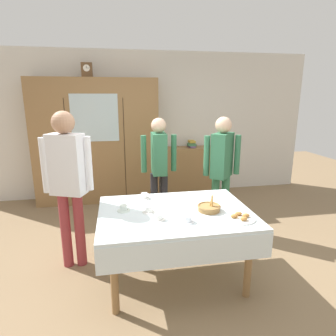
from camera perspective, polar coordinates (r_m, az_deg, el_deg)
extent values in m
plane|color=#846B4C|center=(3.46, 0.62, -18.99)|extent=(12.00, 12.00, 0.00)
cube|color=silver|center=(5.55, -4.57, 8.55)|extent=(6.40, 0.10, 2.70)
cylinder|color=olive|center=(2.70, -10.72, -20.63)|extent=(0.07, 0.07, 0.73)
cylinder|color=olive|center=(2.94, 15.80, -17.71)|extent=(0.07, 0.07, 0.73)
cylinder|color=olive|center=(3.43, -10.69, -12.55)|extent=(0.07, 0.07, 0.73)
cylinder|color=olive|center=(3.62, 9.91, -10.97)|extent=(0.07, 0.07, 0.73)
cube|color=silver|center=(2.93, 1.41, -8.83)|extent=(1.53, 1.13, 0.03)
cube|color=silver|center=(2.51, 4.11, -16.65)|extent=(1.53, 0.01, 0.24)
cube|color=olive|center=(5.27, -14.00, 5.11)|extent=(2.17, 0.45, 2.20)
cube|color=silver|center=(4.99, -14.46, 9.68)|extent=(0.78, 0.01, 0.79)
cube|color=black|center=(5.12, -19.41, 3.21)|extent=(0.01, 0.01, 1.76)
cube|color=black|center=(5.05, -8.67, 3.73)|extent=(0.01, 0.01, 1.76)
cube|color=brown|center=(5.23, -15.93, 18.33)|extent=(0.18, 0.10, 0.24)
cylinder|color=white|center=(5.18, -16.01, 18.69)|extent=(0.11, 0.01, 0.11)
cube|color=black|center=(5.18, -16.03, 18.86)|extent=(0.00, 0.00, 0.04)
cube|color=black|center=(5.17, -15.78, 18.72)|extent=(0.05, 0.00, 0.00)
cube|color=olive|center=(5.62, 4.65, -0.54)|extent=(1.06, 0.35, 0.93)
cube|color=#664C7A|center=(5.52, 4.75, 4.34)|extent=(0.13, 0.19, 0.03)
cube|color=#3D754C|center=(5.51, 4.76, 4.68)|extent=(0.17, 0.19, 0.03)
cube|color=#3D754C|center=(5.51, 4.76, 4.99)|extent=(0.13, 0.17, 0.03)
cube|color=#B29333|center=(5.50, 4.77, 5.33)|extent=(0.11, 0.20, 0.04)
cylinder|color=silver|center=(2.96, -8.87, -8.43)|extent=(0.13, 0.13, 0.01)
cylinder|color=silver|center=(2.95, -8.90, -7.86)|extent=(0.08, 0.08, 0.05)
torus|color=silver|center=(2.95, -8.15, -7.78)|extent=(0.04, 0.01, 0.04)
cylinder|color=white|center=(2.90, -3.83, -8.76)|extent=(0.13, 0.13, 0.01)
cylinder|color=white|center=(2.89, -3.84, -8.19)|extent=(0.08, 0.08, 0.05)
torus|color=white|center=(2.89, -3.09, -8.09)|extent=(0.04, 0.01, 0.04)
cylinder|color=#47230F|center=(2.88, -3.85, -7.79)|extent=(0.06, 0.06, 0.01)
cylinder|color=white|center=(2.69, 3.93, -10.66)|extent=(0.13, 0.13, 0.01)
cylinder|color=white|center=(2.68, 3.94, -10.05)|extent=(0.08, 0.08, 0.05)
torus|color=white|center=(2.68, 4.74, -9.93)|extent=(0.04, 0.01, 0.04)
cylinder|color=#47230F|center=(2.67, 3.95, -9.63)|extent=(0.06, 0.06, 0.01)
cylinder|color=white|center=(2.73, -1.91, -10.22)|extent=(0.13, 0.13, 0.01)
cylinder|color=white|center=(2.72, -1.92, -9.61)|extent=(0.08, 0.08, 0.05)
torus|color=white|center=(2.72, -1.11, -9.50)|extent=(0.04, 0.01, 0.04)
cylinder|color=white|center=(3.28, -4.75, -6.01)|extent=(0.13, 0.13, 0.01)
cylinder|color=white|center=(3.27, -4.76, -5.49)|extent=(0.08, 0.08, 0.05)
torus|color=white|center=(3.27, -4.10, -5.41)|extent=(0.04, 0.01, 0.04)
cylinder|color=#47230F|center=(3.26, -4.77, -5.13)|extent=(0.06, 0.06, 0.01)
cylinder|color=#9E7542|center=(2.95, 8.19, -8.02)|extent=(0.22, 0.22, 0.05)
torus|color=#9E7542|center=(2.94, 8.21, -7.57)|extent=(0.24, 0.24, 0.02)
cylinder|color=tan|center=(2.92, 8.83, -6.72)|extent=(0.02, 0.02, 0.12)
cylinder|color=tan|center=(2.93, 8.80, -6.61)|extent=(0.02, 0.03, 0.12)
cylinder|color=tan|center=(2.94, 8.65, -6.52)|extent=(0.04, 0.03, 0.12)
cylinder|color=white|center=(2.83, 14.30, -9.77)|extent=(0.28, 0.28, 0.01)
ellipsoid|color=#BC7F3D|center=(2.85, 15.35, -9.12)|extent=(0.07, 0.05, 0.04)
ellipsoid|color=#BC7F3D|center=(2.87, 13.94, -8.85)|extent=(0.07, 0.05, 0.04)
ellipsoid|color=#BC7F3D|center=(2.81, 13.11, -9.34)|extent=(0.07, 0.05, 0.04)
ellipsoid|color=#BC7F3D|center=(2.77, 14.95, -9.78)|extent=(0.07, 0.05, 0.04)
cube|color=silver|center=(3.07, -5.12, -7.48)|extent=(0.10, 0.01, 0.00)
ellipsoid|color=silver|center=(3.07, -4.09, -7.39)|extent=(0.03, 0.02, 0.01)
cube|color=silver|center=(2.64, -6.82, -11.30)|extent=(0.10, 0.01, 0.00)
ellipsoid|color=silver|center=(2.64, -5.61, -11.21)|extent=(0.03, 0.02, 0.01)
cube|color=silver|center=(3.33, 7.58, -5.76)|extent=(0.10, 0.01, 0.00)
ellipsoid|color=silver|center=(3.35, 8.48, -5.66)|extent=(0.03, 0.02, 0.01)
cylinder|color=#33704C|center=(4.13, 9.34, -7.16)|extent=(0.11, 0.11, 0.81)
cylinder|color=#33704C|center=(4.18, 11.29, -6.98)|extent=(0.11, 0.11, 0.81)
cube|color=#33704C|center=(3.96, 10.77, 2.51)|extent=(0.39, 0.40, 0.61)
sphere|color=#DBB293|center=(3.89, 11.06, 8.46)|extent=(0.22, 0.22, 0.22)
cylinder|color=#33704C|center=(3.88, 7.74, 2.42)|extent=(0.08, 0.08, 0.55)
cylinder|color=#33704C|center=(4.04, 13.69, 2.60)|extent=(0.08, 0.08, 0.55)
cylinder|color=#933338|center=(3.46, -19.78, -11.72)|extent=(0.11, 0.11, 0.87)
cylinder|color=#933338|center=(3.43, -17.26, -11.69)|extent=(0.11, 0.11, 0.87)
cube|color=silver|center=(3.19, -19.59, 0.66)|extent=(0.41, 0.32, 0.65)
sphere|color=tan|center=(3.13, -20.27, 8.58)|extent=(0.24, 0.24, 0.24)
cylinder|color=silver|center=(3.24, -23.43, 0.48)|extent=(0.08, 0.08, 0.59)
cylinder|color=silver|center=(3.17, -15.66, 0.85)|extent=(0.08, 0.08, 0.59)
cylinder|color=#232328|center=(4.30, -2.76, -6.19)|extent=(0.11, 0.11, 0.79)
cylinder|color=#232328|center=(4.32, -0.78, -6.08)|extent=(0.11, 0.11, 0.79)
cube|color=#33704C|center=(4.12, -1.84, 2.92)|extent=(0.21, 0.37, 0.59)
sphere|color=#DBB293|center=(4.06, -1.89, 8.51)|extent=(0.21, 0.21, 0.21)
cylinder|color=#33704C|center=(4.10, -4.89, 2.80)|extent=(0.08, 0.08, 0.53)
cylinder|color=#33704C|center=(4.16, 1.16, 3.02)|extent=(0.08, 0.08, 0.53)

